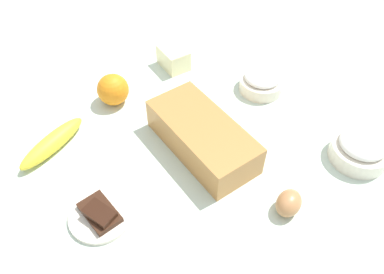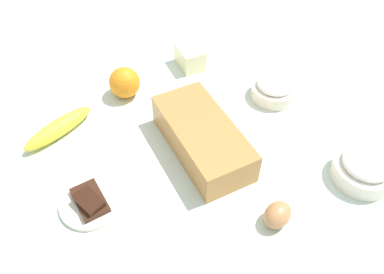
# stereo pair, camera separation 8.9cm
# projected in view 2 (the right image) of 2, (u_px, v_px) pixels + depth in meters

# --- Properties ---
(ground_plane) EXTENTS (2.40, 2.40, 0.02)m
(ground_plane) POSITION_uv_depth(u_px,v_px,m) (192.00, 151.00, 0.92)
(ground_plane) COLOR silver
(loaf_pan) EXTENTS (0.29, 0.17, 0.08)m
(loaf_pan) POSITION_uv_depth(u_px,v_px,m) (202.00, 137.00, 0.88)
(loaf_pan) COLOR #B77A3D
(loaf_pan) RESTS_ON ground_plane
(flour_bowl) EXTENTS (0.13, 0.13, 0.07)m
(flour_bowl) POSITION_uv_depth(u_px,v_px,m) (365.00, 168.00, 0.84)
(flour_bowl) COLOR silver
(flour_bowl) RESTS_ON ground_plane
(sugar_bowl) EXTENTS (0.12, 0.12, 0.06)m
(sugar_bowl) POSITION_uv_depth(u_px,v_px,m) (274.00, 88.00, 1.02)
(sugar_bowl) COLOR silver
(sugar_bowl) RESTS_ON ground_plane
(banana) EXTENTS (0.09, 0.19, 0.04)m
(banana) POSITION_uv_depth(u_px,v_px,m) (59.00, 128.00, 0.93)
(banana) COLOR yellow
(banana) RESTS_ON ground_plane
(orange_fruit) EXTENTS (0.08, 0.08, 0.08)m
(orange_fruit) POSITION_uv_depth(u_px,v_px,m) (125.00, 83.00, 1.02)
(orange_fruit) COLOR orange
(orange_fruit) RESTS_ON ground_plane
(butter_block) EXTENTS (0.10, 0.08, 0.06)m
(butter_block) POSITION_uv_depth(u_px,v_px,m) (190.00, 57.00, 1.11)
(butter_block) COLOR #F4EDB2
(butter_block) RESTS_ON ground_plane
(egg_near_butter) EXTENTS (0.06, 0.07, 0.05)m
(egg_near_butter) POSITION_uv_depth(u_px,v_px,m) (277.00, 215.00, 0.77)
(egg_near_butter) COLOR #B67B4A
(egg_near_butter) RESTS_ON ground_plane
(chocolate_plate) EXTENTS (0.13, 0.13, 0.03)m
(chocolate_plate) POSITION_uv_depth(u_px,v_px,m) (90.00, 202.00, 0.80)
(chocolate_plate) COLOR silver
(chocolate_plate) RESTS_ON ground_plane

